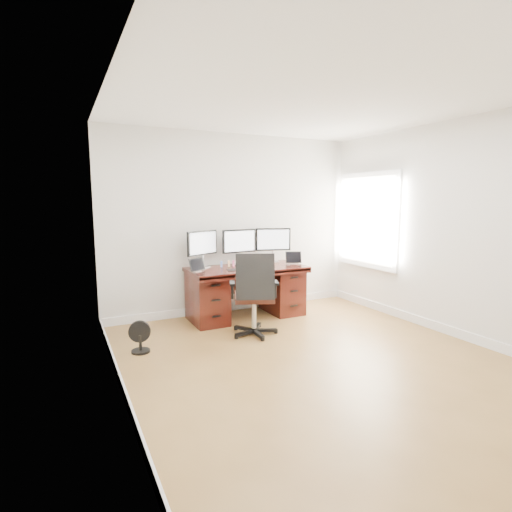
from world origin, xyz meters
name	(u,v)px	position (x,y,z in m)	size (l,w,h in m)	color
ground	(318,361)	(0.00, 0.00, 0.00)	(4.50, 4.50, 0.00)	olive
back_wall	(234,224)	(0.00, 2.25, 1.35)	(4.00, 0.10, 2.70)	silver
right_wall	(445,229)	(2.00, 0.11, 1.35)	(0.10, 4.50, 2.70)	silver
desk	(246,290)	(0.00, 1.83, 0.40)	(1.70, 0.80, 0.75)	#39110B
office_chair	(254,308)	(-0.26, 1.03, 0.35)	(0.74, 0.74, 1.08)	black
floor_fan	(140,337)	(-1.66, 1.09, 0.17)	(0.25, 0.21, 0.36)	black
monitor_left	(202,244)	(-0.58, 2.07, 1.09)	(0.51, 0.26, 0.53)	silver
monitor_center	(239,242)	(0.00, 2.07, 1.09)	(0.55, 0.15, 0.53)	silver
monitor_right	(273,241)	(0.58, 2.07, 1.09)	(0.54, 0.20, 0.53)	silver
tablet_left	(197,266)	(-0.76, 1.75, 0.84)	(0.25, 0.15, 0.19)	silver
tablet_right	(294,258)	(0.76, 1.75, 0.84)	(0.25, 0.15, 0.19)	silver
keyboard	(255,268)	(0.04, 1.63, 0.76)	(0.28, 0.12, 0.01)	silver
trackpad	(265,267)	(0.20, 1.63, 0.76)	(0.14, 0.14, 0.01)	silver
drawing_tablet	(236,270)	(-0.25, 1.64, 0.76)	(0.23, 0.15, 0.01)	black
phone	(250,267)	(0.04, 1.76, 0.76)	(0.14, 0.07, 0.01)	black
figurine_blue	(221,264)	(-0.34, 1.95, 0.80)	(0.04, 0.04, 0.09)	#6293EA
figurine_yellow	(229,263)	(-0.22, 1.95, 0.80)	(0.04, 0.04, 0.09)	tan
figurine_pink	(233,263)	(-0.15, 1.95, 0.80)	(0.04, 0.04, 0.09)	pink
figurine_purple	(250,262)	(0.12, 1.95, 0.80)	(0.04, 0.04, 0.09)	#9162CE
figurine_orange	(257,261)	(0.23, 1.95, 0.80)	(0.04, 0.04, 0.09)	#E68556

